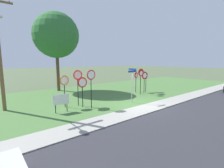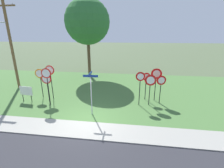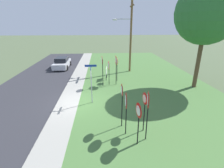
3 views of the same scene
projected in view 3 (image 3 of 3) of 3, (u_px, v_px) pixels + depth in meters
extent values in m
plane|color=#4C5B3D|center=(79.00, 103.00, 12.42)|extent=(160.00, 160.00, 0.00)
cube|color=#2D2D33|center=(12.00, 105.00, 12.10)|extent=(44.00, 6.40, 0.01)
cube|color=#99968C|center=(68.00, 103.00, 12.35)|extent=(44.00, 1.60, 0.06)
cube|color=#477038|center=(158.00, 100.00, 12.80)|extent=(44.00, 12.00, 0.04)
cylinder|color=black|center=(109.00, 75.00, 15.71)|extent=(0.06, 0.06, 1.95)
cylinder|color=red|center=(109.00, 65.00, 15.39)|extent=(0.77, 0.08, 0.77)
cylinder|color=white|center=(108.00, 65.00, 15.39)|extent=(0.60, 0.05, 0.60)
cylinder|color=black|center=(117.00, 71.00, 16.71)|extent=(0.06, 0.06, 2.10)
cylinder|color=orange|center=(117.00, 61.00, 16.37)|extent=(0.74, 0.15, 0.74)
cylinder|color=white|center=(117.00, 61.00, 16.36)|extent=(0.57, 0.11, 0.58)
cylinder|color=black|center=(103.00, 73.00, 15.20)|extent=(0.06, 0.06, 2.53)
cylinder|color=red|center=(102.00, 60.00, 14.78)|extent=(0.72, 0.06, 0.72)
cylinder|color=white|center=(102.00, 60.00, 14.78)|extent=(0.56, 0.04, 0.56)
cylinder|color=black|center=(116.00, 72.00, 15.69)|extent=(0.06, 0.06, 2.46)
cylinder|color=red|center=(116.00, 60.00, 15.29)|extent=(0.74, 0.03, 0.74)
cylinder|color=white|center=(116.00, 60.00, 15.29)|extent=(0.58, 0.01, 0.58)
cylinder|color=black|center=(138.00, 127.00, 7.79)|extent=(0.06, 0.06, 1.90)
cone|color=red|center=(138.00, 111.00, 7.49)|extent=(0.71, 0.15, 0.72)
cone|color=white|center=(138.00, 111.00, 7.49)|extent=(0.48, 0.09, 0.49)
cylinder|color=black|center=(126.00, 117.00, 8.52)|extent=(0.06, 0.06, 2.02)
cone|color=red|center=(126.00, 101.00, 8.20)|extent=(0.82, 0.06, 0.82)
cone|color=white|center=(125.00, 101.00, 8.20)|extent=(0.56, 0.03, 0.56)
cylinder|color=black|center=(144.00, 114.00, 8.80)|extent=(0.06, 0.06, 1.98)
cone|color=red|center=(145.00, 99.00, 8.48)|extent=(0.64, 0.12, 0.64)
cone|color=silver|center=(144.00, 99.00, 8.48)|extent=(0.43, 0.08, 0.44)
cylinder|color=black|center=(122.00, 108.00, 9.16)|extent=(0.06, 0.06, 2.29)
cone|color=red|center=(122.00, 90.00, 8.79)|extent=(0.67, 0.04, 0.67)
cone|color=white|center=(121.00, 90.00, 8.79)|extent=(0.45, 0.02, 0.45)
cylinder|color=black|center=(147.00, 120.00, 8.06)|extent=(0.06, 0.06, 2.28)
cone|color=red|center=(148.00, 100.00, 7.69)|extent=(0.80, 0.16, 0.81)
cone|color=silver|center=(147.00, 100.00, 7.69)|extent=(0.55, 0.11, 0.55)
cylinder|color=#9EA0A8|center=(92.00, 86.00, 11.94)|extent=(0.07, 0.07, 2.55)
cylinder|color=#9EA0A8|center=(91.00, 69.00, 11.50)|extent=(0.09, 0.09, 0.03)
cube|color=navy|center=(91.00, 68.00, 11.48)|extent=(0.96, 0.03, 0.15)
cube|color=navy|center=(91.00, 66.00, 11.42)|extent=(0.03, 0.82, 0.15)
cylinder|color=brown|center=(131.00, 36.00, 19.21)|extent=(0.24, 0.24, 8.36)
cube|color=brown|center=(132.00, 6.00, 18.13)|extent=(2.10, 0.12, 0.12)
cylinder|color=gray|center=(131.00, 6.00, 18.89)|extent=(0.09, 0.09, 0.10)
cylinder|color=gray|center=(133.00, 4.00, 17.29)|extent=(0.09, 0.09, 0.10)
cylinder|color=#9EA0A8|center=(123.00, 19.00, 18.52)|extent=(0.08, 1.88, 0.08)
ellipsoid|color=#B7B7BC|center=(115.00, 20.00, 18.48)|extent=(0.40, 0.56, 0.18)
cylinder|color=black|center=(107.00, 75.00, 17.92)|extent=(0.05, 0.05, 0.55)
cylinder|color=black|center=(106.00, 78.00, 17.20)|extent=(0.05, 0.05, 0.55)
cube|color=white|center=(106.00, 71.00, 17.35)|extent=(1.10, 0.13, 0.70)
cylinder|color=brown|center=(199.00, 60.00, 14.65)|extent=(0.36, 0.36, 5.07)
sphere|color=#2D6B33|center=(207.00, 13.00, 13.36)|extent=(5.08, 5.08, 5.08)
cube|color=silver|center=(62.00, 64.00, 22.18)|extent=(4.29, 1.75, 0.68)
cube|color=black|center=(62.00, 59.00, 21.97)|extent=(2.15, 1.47, 0.56)
cylinder|color=black|center=(67.00, 68.00, 21.07)|extent=(0.60, 0.19, 0.60)
cylinder|color=black|center=(53.00, 68.00, 20.94)|extent=(0.60, 0.19, 0.60)
cylinder|color=black|center=(70.00, 63.00, 23.55)|extent=(0.60, 0.19, 0.60)
cylinder|color=black|center=(58.00, 63.00, 23.42)|extent=(0.60, 0.19, 0.60)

